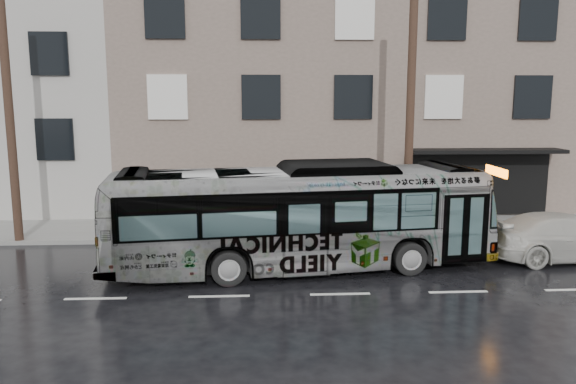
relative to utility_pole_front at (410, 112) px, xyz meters
name	(u,v)px	position (x,y,z in m)	size (l,w,h in m)	color
ground	(225,268)	(-6.50, -3.30, -4.65)	(120.00, 120.00, 0.00)	black
sidewalk	(232,229)	(-6.50, 1.60, -4.58)	(90.00, 3.60, 0.15)	gray
building_taupe	(334,92)	(-1.50, 9.40, 0.85)	(20.00, 12.00, 11.00)	gray
utility_pole_front	(410,112)	(0.00, 0.00, 0.00)	(0.30, 0.30, 9.00)	#3D281E
utility_pole_rear	(9,113)	(-14.00, 0.00, 0.00)	(0.30, 0.30, 9.00)	#3D281E
sign_post	(436,203)	(1.10, 0.00, -3.30)	(0.06, 0.06, 2.40)	slate
bus	(299,217)	(-4.22, -3.49, -3.03)	(2.72, 11.63, 3.24)	#B2B2B2
white_sedan	(565,237)	(4.39, -2.95, -3.90)	(2.10, 5.18, 1.50)	#B6B5AD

